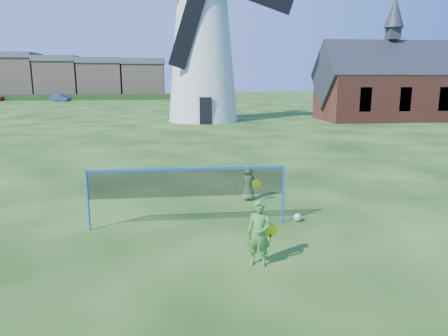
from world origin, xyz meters
name	(u,v)px	position (x,y,z in m)	size (l,w,h in m)	color
ground	(218,230)	(0.00, 0.00, 0.00)	(220.00, 220.00, 0.00)	black
windmill	(203,47)	(1.54, 27.81, 6.42)	(14.74, 6.10, 19.15)	silver
chapel	(389,86)	(18.36, 26.90, 3.02)	(12.68, 6.15, 10.72)	brown
badminton_net	(188,184)	(-0.75, 0.37, 1.14)	(5.05, 0.05, 1.55)	blue
player_girl	(259,233)	(0.61, -2.15, 0.69)	(0.72, 0.50, 1.38)	#418635
player_boy	(248,183)	(1.21, 2.59, 0.56)	(0.66, 0.46, 1.11)	#588B43
play_ball	(298,217)	(2.18, 0.41, 0.11)	(0.22, 0.22, 0.22)	green
terraced_houses	(25,77)	(-27.71, 72.00, 3.88)	(49.50, 8.40, 8.40)	#9F856A
hedge	(50,97)	(-22.00, 66.00, 0.50)	(62.00, 0.80, 1.00)	#193814
car_right	(60,98)	(-19.55, 62.86, 0.57)	(1.20, 3.44, 1.13)	navy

